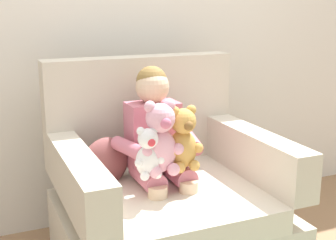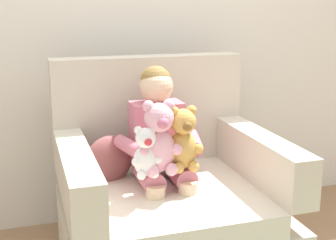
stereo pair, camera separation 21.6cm
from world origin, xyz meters
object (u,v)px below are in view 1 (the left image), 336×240
(plush_pink, at_px, (160,140))
(throw_pillow, at_px, (106,162))
(seated_child, at_px, (158,141))
(plush_white, at_px, (148,154))
(armchair, at_px, (165,205))
(plush_honey, at_px, (183,140))

(plush_pink, height_order, throw_pillow, plush_pink)
(seated_child, height_order, plush_white, seated_child)
(armchair, relative_size, throw_pillow, 4.10)
(plush_pink, distance_m, throw_pillow, 0.37)
(armchair, relative_size, plush_pink, 3.04)
(seated_child, distance_m, plush_white, 0.23)
(seated_child, bearing_deg, armchair, -46.67)
(plush_white, bearing_deg, plush_honey, 8.42)
(armchair, xyz_separation_m, plush_pink, (-0.08, -0.14, 0.40))
(plush_honey, bearing_deg, plush_white, -154.15)
(seated_child, xyz_separation_m, plush_pink, (-0.06, -0.17, 0.06))
(plush_pink, xyz_separation_m, plush_honey, (0.12, 0.01, -0.02))
(seated_child, distance_m, plush_pink, 0.19)
(seated_child, relative_size, plush_honey, 2.65)
(plush_white, height_order, plush_pink, plush_pink)
(plush_white, bearing_deg, throw_pillow, 109.80)
(plush_honey, height_order, throw_pillow, plush_honey)
(seated_child, relative_size, throw_pillow, 3.17)
(plush_white, xyz_separation_m, plush_honey, (0.19, 0.04, 0.03))
(armchair, height_order, plush_honey, armchair)
(plush_white, bearing_deg, armchair, 44.58)
(throw_pillow, bearing_deg, plush_pink, -55.21)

